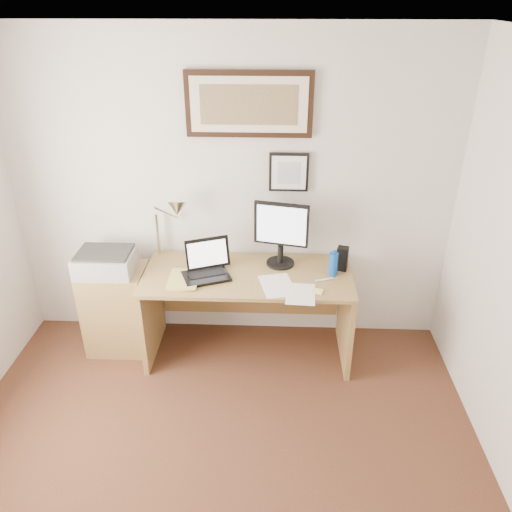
# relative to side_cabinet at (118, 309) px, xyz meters

# --- Properties ---
(ceiling) EXTENTS (4.00, 4.00, 0.00)m
(ceiling) POSITION_rel_side_cabinet_xyz_m (0.92, -1.68, 2.13)
(ceiling) COLOR white
(ceiling) RESTS_ON ground
(wall_back) EXTENTS (3.50, 0.02, 2.50)m
(wall_back) POSITION_rel_side_cabinet_xyz_m (0.92, 0.32, 0.89)
(wall_back) COLOR silver
(wall_back) RESTS_ON ground
(side_cabinet) EXTENTS (0.50, 0.40, 0.73)m
(side_cabinet) POSITION_rel_side_cabinet_xyz_m (0.00, 0.00, 0.00)
(side_cabinet) COLOR olive
(side_cabinet) RESTS_ON floor
(water_bottle) EXTENTS (0.07, 0.07, 0.19)m
(water_bottle) POSITION_rel_side_cabinet_xyz_m (1.72, -0.04, 0.48)
(water_bottle) COLOR #0D4CB4
(water_bottle) RESTS_ON desk
(bottle_cap) EXTENTS (0.03, 0.03, 0.02)m
(bottle_cap) POSITION_rel_side_cabinet_xyz_m (1.72, -0.04, 0.58)
(bottle_cap) COLOR #0D4CB4
(bottle_cap) RESTS_ON water_bottle
(speaker) EXTENTS (0.10, 0.09, 0.19)m
(speaker) POSITION_rel_side_cabinet_xyz_m (1.80, 0.05, 0.48)
(speaker) COLOR black
(speaker) RESTS_ON desk
(paper_sheet_a) EXTENTS (0.30, 0.37, 0.00)m
(paper_sheet_a) POSITION_rel_side_cabinet_xyz_m (1.30, -0.21, 0.39)
(paper_sheet_a) COLOR white
(paper_sheet_a) RESTS_ON desk
(paper_sheet_b) EXTENTS (0.22, 0.31, 0.00)m
(paper_sheet_b) POSITION_rel_side_cabinet_xyz_m (1.47, -0.33, 0.39)
(paper_sheet_b) COLOR white
(paper_sheet_b) RESTS_ON desk
(sticky_pad) EXTENTS (0.09, 0.09, 0.01)m
(sticky_pad) POSITION_rel_side_cabinet_xyz_m (1.59, -0.29, 0.39)
(sticky_pad) COLOR #FBF777
(sticky_pad) RESTS_ON desk
(marker_pen) EXTENTS (0.14, 0.06, 0.02)m
(marker_pen) POSITION_rel_side_cabinet_xyz_m (1.65, -0.13, 0.39)
(marker_pen) COLOR white
(marker_pen) RESTS_ON desk
(book) EXTENTS (0.23, 0.31, 0.02)m
(book) POSITION_rel_side_cabinet_xyz_m (0.49, -0.17, 0.40)
(book) COLOR #CBC65F
(book) RESTS_ON desk
(desk) EXTENTS (1.60, 0.70, 0.75)m
(desk) POSITION_rel_side_cabinet_xyz_m (1.07, 0.04, 0.15)
(desk) COLOR olive
(desk) RESTS_ON floor
(laptop) EXTENTS (0.40, 0.41, 0.26)m
(laptop) POSITION_rel_side_cabinet_xyz_m (0.76, -0.07, 0.44)
(laptop) COLOR black
(laptop) RESTS_ON desk
(lcd_monitor) EXTENTS (0.42, 0.22, 0.52)m
(lcd_monitor) POSITION_rel_side_cabinet_xyz_m (1.32, 0.11, 0.68)
(lcd_monitor) COLOR black
(lcd_monitor) RESTS_ON desk
(printer) EXTENTS (0.44, 0.34, 0.18)m
(printer) POSITION_rel_side_cabinet_xyz_m (-0.03, -0.03, 0.45)
(printer) COLOR #A0A0A2
(printer) RESTS_ON side_cabinet
(desk_lamp) EXTENTS (0.29, 0.27, 0.53)m
(desk_lamp) POSITION_rel_side_cabinet_xyz_m (0.51, 0.13, 0.82)
(desk_lamp) COLOR silver
(desk_lamp) RESTS_ON desk
(picture_large) EXTENTS (0.92, 0.04, 0.47)m
(picture_large) POSITION_rel_side_cabinet_xyz_m (1.07, 0.29, 1.59)
(picture_large) COLOR black
(picture_large) RESTS_ON wall_back
(picture_small) EXTENTS (0.30, 0.03, 0.30)m
(picture_small) POSITION_rel_side_cabinet_xyz_m (1.37, 0.29, 1.09)
(picture_small) COLOR black
(picture_small) RESTS_ON wall_back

